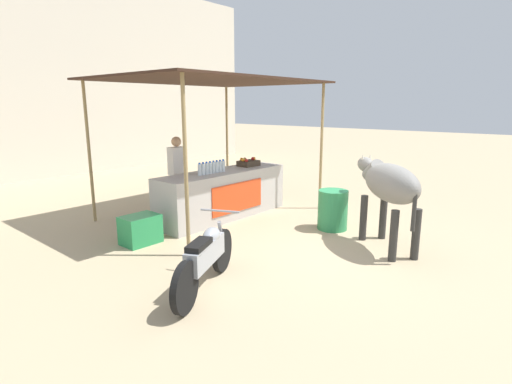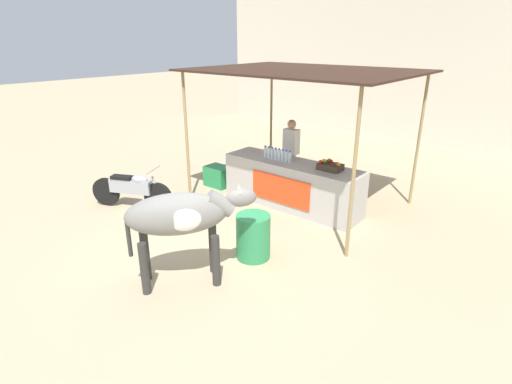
% 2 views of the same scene
% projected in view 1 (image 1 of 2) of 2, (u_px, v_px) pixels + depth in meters
% --- Properties ---
extents(ground_plane, '(60.00, 60.00, 0.00)m').
position_uv_depth(ground_plane, '(314.00, 239.00, 6.89)').
color(ground_plane, tan).
extents(building_wall_far, '(16.00, 0.50, 6.39)m').
position_uv_depth(building_wall_far, '(51.00, 74.00, 12.36)').
color(building_wall_far, beige).
rests_on(building_wall_far, ground).
extents(stall_counter, '(3.00, 0.82, 0.96)m').
position_uv_depth(stall_counter, '(223.00, 194.00, 8.18)').
color(stall_counter, '#B2ADA8').
rests_on(stall_counter, ground).
extents(stall_awning, '(4.20, 3.20, 2.76)m').
position_uv_depth(stall_awning, '(211.00, 86.00, 7.90)').
color(stall_awning, '#382319').
rests_on(stall_awning, ground).
extents(water_bottle_row, '(0.70, 0.07, 0.25)m').
position_uv_depth(water_bottle_row, '(212.00, 168.00, 7.76)').
color(water_bottle_row, silver).
rests_on(water_bottle_row, stall_counter).
extents(fruit_crate, '(0.44, 0.32, 0.18)m').
position_uv_depth(fruit_crate, '(248.00, 163.00, 8.71)').
color(fruit_crate, '#3F3326').
rests_on(fruit_crate, stall_counter).
extents(vendor_behind_counter, '(0.34, 0.22, 1.65)m').
position_uv_depth(vendor_behind_counter, '(178.00, 176.00, 8.16)').
color(vendor_behind_counter, '#383842').
rests_on(vendor_behind_counter, ground).
extents(cooler_box, '(0.60, 0.44, 0.48)m').
position_uv_depth(cooler_box, '(140.00, 230.00, 6.65)').
color(cooler_box, '#268C4C').
rests_on(cooler_box, ground).
extents(water_barrel, '(0.55, 0.55, 0.74)m').
position_uv_depth(water_barrel, '(333.00, 210.00, 7.40)').
color(water_barrel, '#2D8C51').
rests_on(water_barrel, ground).
extents(cow, '(1.41, 1.66, 1.44)m').
position_uv_depth(cow, '(389.00, 185.00, 6.29)').
color(cow, gray).
rests_on(cow, ground).
extents(motorcycle_parked, '(1.66, 0.91, 0.90)m').
position_uv_depth(motorcycle_parked, '(206.00, 257.00, 4.97)').
color(motorcycle_parked, black).
rests_on(motorcycle_parked, ground).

